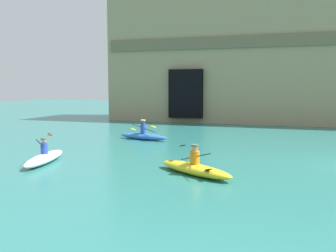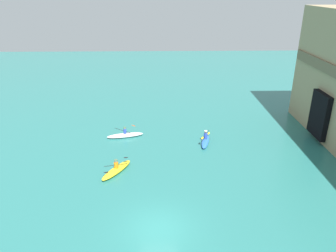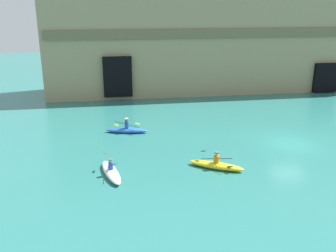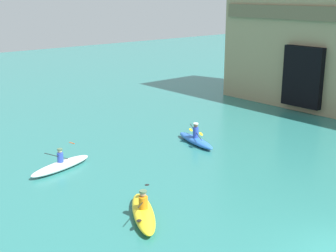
{
  "view_description": "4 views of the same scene",
  "coord_description": "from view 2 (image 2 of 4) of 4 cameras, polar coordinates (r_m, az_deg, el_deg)",
  "views": [
    {
      "loc": [
        -3.36,
        -16.57,
        3.28
      ],
      "look_at": [
        -9.57,
        2.04,
        1.17
      ],
      "focal_mm": 40.0,
      "sensor_mm": 36.0,
      "label": 1
    },
    {
      "loc": [
        16.04,
        0.2,
        13.73
      ],
      "look_at": [
        -11.63,
        0.89,
        1.89
      ],
      "focal_mm": 35.0,
      "sensor_mm": 36.0,
      "label": 2
    },
    {
      "loc": [
        -13.17,
        -24.44,
        10.06
      ],
      "look_at": [
        -8.89,
        2.6,
        1.02
      ],
      "focal_mm": 40.0,
      "sensor_mm": 36.0,
      "label": 3
    },
    {
      "loc": [
        6.21,
        -13.21,
        8.34
      ],
      "look_at": [
        -12.3,
        2.67,
        1.32
      ],
      "focal_mm": 50.0,
      "sensor_mm": 36.0,
      "label": 4
    }
  ],
  "objects": [
    {
      "name": "ground_plane",
      "position": [
        21.11,
        -1.71,
        -17.42
      ],
      "size": [
        120.0,
        120.0,
        0.0
      ],
      "primitive_type": "plane",
      "color": "#28706B"
    },
    {
      "name": "kayak_yellow",
      "position": [
        26.7,
        -8.96,
        -7.5
      ],
      "size": [
        3.44,
        2.48,
        1.13
      ],
      "rotation": [
        0.0,
        0.0,
        5.75
      ],
      "color": "yellow",
      "rests_on": "ground"
    },
    {
      "name": "kayak_blue",
      "position": [
        31.39,
        6.53,
        -2.44
      ],
      "size": [
        3.46,
        1.39,
        1.22
      ],
      "rotation": [
        0.0,
        0.0,
        6.06
      ],
      "color": "blue",
      "rests_on": "ground"
    },
    {
      "name": "kayak_white",
      "position": [
        32.54,
        -7.48,
        -1.58
      ],
      "size": [
        1.57,
        3.65,
        1.22
      ],
      "rotation": [
        0.0,
        0.0,
        1.8
      ],
      "color": "white",
      "rests_on": "ground"
    }
  ]
}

